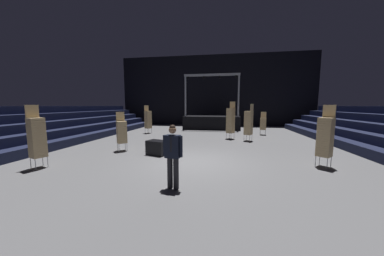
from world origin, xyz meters
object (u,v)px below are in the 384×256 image
(chair_stack_front_right, at_px, (325,136))
(chair_stack_mid_centre, at_px, (249,123))
(man_with_tie, at_px, (173,153))
(chair_stack_mid_right, at_px, (148,119))
(chair_stack_rear_right, at_px, (263,123))
(chair_stack_front_left, at_px, (231,120))
(chair_stack_mid_left, at_px, (122,132))
(equipment_road_case, at_px, (157,148))
(chair_stack_rear_left, at_px, (37,137))
(stage_riser, at_px, (212,122))

(chair_stack_front_right, height_order, chair_stack_mid_centre, chair_stack_mid_centre)
(man_with_tie, xyz_separation_m, chair_stack_mid_centre, (2.94, 7.89, 0.19))
(chair_stack_mid_right, distance_m, chair_stack_rear_right, 9.27)
(chair_stack_front_left, distance_m, chair_stack_mid_left, 7.17)
(chair_stack_rear_right, bearing_deg, man_with_tie, 80.39)
(chair_stack_mid_left, xyz_separation_m, equipment_road_case, (2.01, -0.47, -0.65))
(man_with_tie, relative_size, chair_stack_mid_right, 0.77)
(chair_stack_front_right, xyz_separation_m, chair_stack_rear_left, (-10.37, -1.82, 0.00))
(man_with_tie, xyz_separation_m, equipment_road_case, (-1.69, 3.49, -0.67))
(chair_stack_mid_centre, height_order, equipment_road_case, chair_stack_mid_centre)
(chair_stack_front_right, height_order, chair_stack_mid_left, chair_stack_front_right)
(man_with_tie, relative_size, chair_stack_mid_centre, 0.74)
(man_with_tie, distance_m, chair_stack_mid_centre, 8.42)
(chair_stack_front_right, relative_size, chair_stack_mid_right, 1.00)
(chair_stack_mid_right, height_order, chair_stack_rear_right, chair_stack_mid_right)
(chair_stack_front_right, relative_size, chair_stack_mid_centre, 0.96)
(chair_stack_rear_left, xyz_separation_m, equipment_road_case, (3.63, 2.55, -0.82))
(chair_stack_mid_centre, relative_size, chair_stack_rear_right, 1.33)
(man_with_tie, distance_m, chair_stack_front_right, 5.76)
(chair_stack_front_right, xyz_separation_m, equipment_road_case, (-6.75, 0.73, -0.82))
(man_with_tie, bearing_deg, chair_stack_mid_centre, -101.74)
(chair_stack_mid_centre, bearing_deg, chair_stack_front_right, -127.28)
(chair_stack_front_right, xyz_separation_m, chair_stack_rear_right, (-0.64, 8.02, -0.25))
(chair_stack_mid_right, bearing_deg, chair_stack_mid_centre, 104.93)
(chair_stack_mid_left, height_order, chair_stack_mid_right, chair_stack_mid_right)
(chair_stack_mid_right, bearing_deg, chair_stack_front_left, 107.28)
(stage_riser, xyz_separation_m, equipment_road_case, (-1.89, -10.60, -0.38))
(equipment_road_case, bearing_deg, man_with_tie, -64.13)
(man_with_tie, height_order, chair_stack_front_left, chair_stack_front_left)
(chair_stack_front_left, xyz_separation_m, chair_stack_front_right, (3.23, -5.76, -0.13))
(chair_stack_mid_right, bearing_deg, chair_stack_front_right, 84.54)
(chair_stack_front_right, bearing_deg, chair_stack_mid_left, 35.66)
(chair_stack_rear_right, bearing_deg, chair_stack_front_left, 53.85)
(stage_riser, bearing_deg, chair_stack_front_right, -66.80)
(stage_riser, distance_m, man_with_tie, 14.09)
(chair_stack_mid_left, bearing_deg, chair_stack_front_right, 131.55)
(chair_stack_mid_centre, distance_m, chair_stack_rear_left, 10.80)
(chair_stack_front_right, xyz_separation_m, chair_stack_mid_left, (-8.76, 1.20, -0.17))
(chair_stack_mid_centre, bearing_deg, chair_stack_rear_left, 160.41)
(chair_stack_front_right, distance_m, chair_stack_rear_right, 8.05)
(stage_riser, relative_size, chair_stack_mid_left, 2.74)
(stage_riser, height_order, chair_stack_rear_left, stage_riser)
(chair_stack_mid_centre, distance_m, equipment_road_case, 6.45)
(stage_riser, distance_m, chair_stack_mid_centre, 6.80)
(chair_stack_front_left, bearing_deg, man_with_tie, 113.63)
(chair_stack_mid_left, xyz_separation_m, chair_stack_mid_centre, (6.65, 3.93, 0.21))
(stage_riser, xyz_separation_m, chair_stack_rear_left, (-5.52, -13.15, 0.44))
(chair_stack_mid_left, xyz_separation_m, chair_stack_rear_right, (8.12, 6.82, -0.08))
(stage_riser, relative_size, man_with_tie, 3.04)
(stage_riser, xyz_separation_m, chair_stack_mid_centre, (2.74, -6.20, 0.48))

